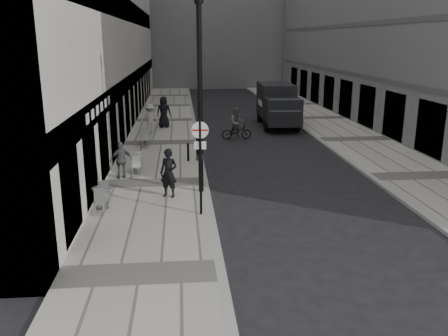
# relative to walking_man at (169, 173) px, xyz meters

# --- Properties ---
(sidewalk) EXTENTS (4.00, 60.00, 0.12)m
(sidewalk) POSITION_rel_walking_man_xyz_m (-0.62, 9.47, -0.95)
(sidewalk) COLOR #AAA79A
(sidewalk) RESTS_ON ground
(far_sidewalk) EXTENTS (4.00, 60.00, 0.12)m
(far_sidewalk) POSITION_rel_walking_man_xyz_m (10.38, 9.47, -0.95)
(far_sidewalk) COLOR #AAA79A
(far_sidewalk) RESTS_ON ground
(walking_man) EXTENTS (0.76, 0.64, 1.77)m
(walking_man) POSITION_rel_walking_man_xyz_m (0.00, 0.00, 0.00)
(walking_man) COLOR black
(walking_man) RESTS_ON sidewalk
(sign_post) EXTENTS (0.54, 0.10, 3.15)m
(sign_post) POSITION_rel_walking_man_xyz_m (1.07, -1.90, 1.14)
(sign_post) COLOR black
(sign_post) RESTS_ON sidewalk
(lamppost) EXTENTS (0.32, 0.32, 7.10)m
(lamppost) POSITION_rel_walking_man_xyz_m (1.18, 0.53, 3.06)
(lamppost) COLOR black
(lamppost) RESTS_ON sidewalk
(bollard_near) EXTENTS (0.14, 0.14, 1.03)m
(bollard_near) POSITION_rel_walking_man_xyz_m (1.23, 5.31, -0.37)
(bollard_near) COLOR black
(bollard_near) RESTS_ON sidewalk
(bollard_far) EXTENTS (0.11, 0.11, 0.79)m
(bollard_far) POSITION_rel_walking_man_xyz_m (0.78, 5.19, -0.49)
(bollard_far) COLOR black
(bollard_far) RESTS_ON sidewalk
(panel_van) EXTENTS (2.40, 5.95, 2.76)m
(panel_van) POSITION_rel_walking_man_xyz_m (6.91, 14.62, 0.55)
(panel_van) COLOR black
(panel_van) RESTS_ON ground
(cyclist) EXTENTS (1.73, 0.66, 1.86)m
(cyclist) POSITION_rel_walking_man_xyz_m (3.70, 10.48, -0.28)
(cyclist) COLOR black
(cyclist) RESTS_ON ground
(pedestrian_a) EXTENTS (0.97, 0.61, 1.53)m
(pedestrian_a) POSITION_rel_walking_man_xyz_m (-1.98, 2.55, -0.12)
(pedestrian_a) COLOR #55555A
(pedestrian_a) RESTS_ON sidewalk
(pedestrian_b) EXTENTS (1.27, 0.92, 1.77)m
(pedestrian_b) POSITION_rel_walking_man_xyz_m (-1.40, 12.43, -0.00)
(pedestrian_b) COLOR #B8B3AA
(pedestrian_b) RESTS_ON sidewalk
(pedestrian_c) EXTENTS (1.10, 0.85, 1.98)m
(pedestrian_c) POSITION_rel_walking_man_xyz_m (-0.61, 14.25, 0.11)
(pedestrian_c) COLOR black
(pedestrian_c) RESTS_ON sidewalk
(cafe_table_near) EXTENTS (0.67, 1.52, 0.87)m
(cafe_table_near) POSITION_rel_walking_man_xyz_m (-2.22, -1.09, -0.45)
(cafe_table_near) COLOR #A5A5A7
(cafe_table_near) RESTS_ON sidewalk
(cafe_table_mid) EXTENTS (0.68, 1.53, 0.87)m
(cafe_table_mid) POSITION_rel_walking_man_xyz_m (-1.42, 8.95, -0.44)
(cafe_table_mid) COLOR #B3B3B5
(cafe_table_mid) RESTS_ON sidewalk
(cafe_table_far) EXTENTS (0.66, 1.49, 0.85)m
(cafe_table_far) POSITION_rel_walking_man_xyz_m (-1.42, 3.31, -0.46)
(cafe_table_far) COLOR silver
(cafe_table_far) RESTS_ON sidewalk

